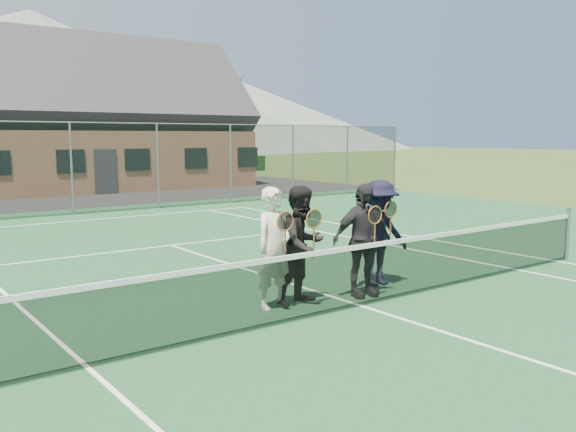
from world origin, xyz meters
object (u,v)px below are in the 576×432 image
player_c (362,240)px  player_b (303,245)px  tennis_net (362,272)px  player_d (379,233)px  clubhouse (84,107)px  player_a (274,248)px

player_c → player_b: bearing=167.5°
tennis_net → player_d: (1.16, 0.81, 0.38)m
tennis_net → player_b: player_b is taller
tennis_net → clubhouse: (4.00, 24.00, 3.45)m
clubhouse → player_d: size_ratio=8.67×
player_c → player_d: 0.82m
player_c → clubhouse: bearing=81.4°
tennis_net → player_c: bearing=46.3°
clubhouse → player_c: (-3.57, -23.55, -3.07)m
tennis_net → player_b: (-0.60, 0.67, 0.38)m
clubhouse → player_a: bearing=-102.3°
tennis_net → player_c: (0.43, 0.45, 0.38)m
player_b → clubhouse: bearing=78.9°
player_d → player_c: bearing=-153.4°
player_c → player_d: size_ratio=1.00×
clubhouse → player_d: (-2.84, -23.19, -3.07)m
tennis_net → player_b: bearing=131.6°
tennis_net → player_b: 0.98m
player_b → tennis_net: bearing=-48.4°
player_b → player_c: 1.05m
tennis_net → player_a: 1.36m
player_a → player_d: bearing=2.2°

